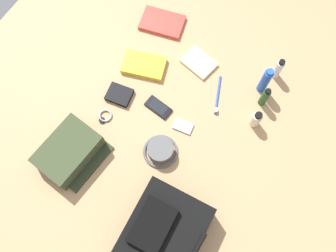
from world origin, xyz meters
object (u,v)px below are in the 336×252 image
object	(u,v)px
paperback_novel	(162,23)
cell_phone	(158,107)
wristwatch	(105,116)
notepad	(199,63)
lotion_bottle	(256,119)
deodorant_spray	(265,81)
toothpaste_tube	(278,69)
bucket_hat	(160,150)
shampoo_bottle	(265,97)
travel_guidebook	(144,65)
wallet	(119,95)
toothbrush	(218,97)
toiletry_pouch	(69,152)
backpack	(164,233)
media_player	(183,126)

from	to	relation	value
paperback_novel	cell_phone	xyz separation A→B (m)	(0.39, 0.22, -0.00)
wristwatch	notepad	xyz separation A→B (m)	(-0.45, 0.23, 0.00)
lotion_bottle	deodorant_spray	bearing A→B (deg)	-163.99
toothpaste_tube	wristwatch	size ratio (longest dim) A/B	1.77
bucket_hat	shampoo_bottle	world-z (taller)	shampoo_bottle
paperback_novel	shampoo_bottle	bearing A→B (deg)	78.43
paperback_novel	travel_guidebook	world-z (taller)	travel_guidebook
shampoo_bottle	travel_guidebook	distance (m)	0.57
lotion_bottle	toothpaste_tube	bearing A→B (deg)	-174.68
paperback_novel	wallet	size ratio (longest dim) A/B	2.12
deodorant_spray	wallet	size ratio (longest dim) A/B	1.54
toothbrush	toiletry_pouch	bearing A→B (deg)	-35.80
wristwatch	paperback_novel	bearing A→B (deg)	-176.17
toothpaste_tube	lotion_bottle	size ratio (longest dim) A/B	1.19
cell_phone	wallet	size ratio (longest dim) A/B	1.15
wristwatch	toothbrush	bearing A→B (deg)	131.78
lotion_bottle	wristwatch	xyz separation A→B (m)	(0.32, -0.58, -0.04)
toiletry_pouch	toothpaste_tube	xyz separation A→B (m)	(-0.81, 0.58, 0.01)
toothpaste_tube	toothbrush	distance (m)	0.30
paperback_novel	toothbrush	world-z (taller)	toothbrush
bucket_hat	toiletry_pouch	bearing A→B (deg)	-56.71
wristwatch	wallet	distance (m)	0.12
bucket_hat	notepad	world-z (taller)	bucket_hat
backpack	notepad	size ratio (longest dim) A/B	2.35
backpack	lotion_bottle	distance (m)	0.62
shampoo_bottle	media_player	world-z (taller)	shampoo_bottle
paperback_novel	media_player	size ratio (longest dim) A/B	2.58
shampoo_bottle	cell_phone	xyz separation A→B (m)	(0.27, -0.39, -0.05)
backpack	toiletry_pouch	xyz separation A→B (m)	(-0.07, -0.51, -0.02)
notepad	deodorant_spray	bearing A→B (deg)	108.42
travel_guidebook	media_player	xyz separation A→B (m)	(0.16, 0.31, -0.01)
toothbrush	wristwatch	bearing A→B (deg)	-48.22
toiletry_pouch	cell_phone	world-z (taller)	toiletry_pouch
backpack	toothpaste_tube	size ratio (longest dim) A/B	2.81
shampoo_bottle	cell_phone	world-z (taller)	shampoo_bottle
media_player	wallet	bearing A→B (deg)	-86.16
lotion_bottle	paperback_novel	bearing A→B (deg)	-110.54
lotion_bottle	media_player	bearing A→B (deg)	-55.73
cell_phone	media_player	size ratio (longest dim) A/B	1.40
toothbrush	notepad	bearing A→B (deg)	-123.83
toiletry_pouch	lotion_bottle	size ratio (longest dim) A/B	2.63
travel_guidebook	wristwatch	bearing A→B (deg)	-2.65
media_player	wristwatch	xyz separation A→B (m)	(0.14, -0.32, 0.00)
backpack	media_player	bearing A→B (deg)	-159.11
toiletry_pouch	bucket_hat	xyz separation A→B (m)	(-0.21, 0.32, -0.02)
travel_guidebook	toothpaste_tube	bearing A→B (deg)	117.28
backpack	shampoo_bottle	bearing A→B (deg)	173.68
shampoo_bottle	travel_guidebook	xyz separation A→B (m)	(0.12, -0.56, -0.05)
wallet	paperback_novel	bearing A→B (deg)	175.14
cell_phone	wristwatch	distance (m)	0.24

